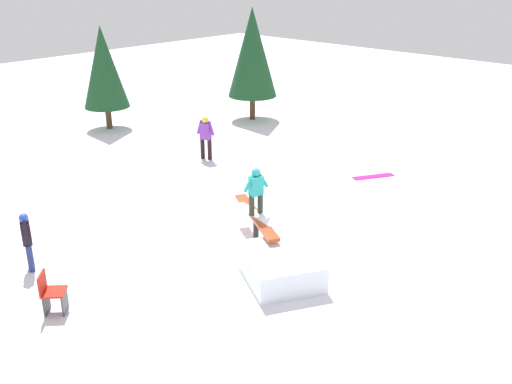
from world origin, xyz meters
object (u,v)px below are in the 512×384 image
at_px(rail_feature, 256,219).
at_px(pine_tree_near, 252,52).
at_px(bystander_purple, 206,135).
at_px(pine_tree_far, 104,67).
at_px(folding_chair, 52,294).
at_px(loose_snowboard_magenta, 373,176).
at_px(bystander_black, 27,238).
at_px(main_rider_on_rail, 256,193).

relative_size(rail_feature, pine_tree_near, 0.53).
height_order(bystander_purple, pine_tree_far, pine_tree_far).
height_order(folding_chair, pine_tree_near, pine_tree_near).
relative_size(bystander_purple, loose_snowboard_magenta, 1.09).
bearing_deg(bystander_black, bystander_purple, -46.55).
relative_size(bystander_purple, folding_chair, 1.74).
height_order(bystander_black, pine_tree_near, pine_tree_near).
height_order(bystander_black, pine_tree_far, pine_tree_far).
relative_size(rail_feature, bystander_black, 1.82).
xyz_separation_m(bystander_purple, pine_tree_near, (2.46, -4.97, 2.02)).
distance_m(main_rider_on_rail, bystander_purple, 6.67).
distance_m(rail_feature, pine_tree_far, 12.09).
relative_size(folding_chair, pine_tree_near, 0.19).
bearing_deg(bystander_black, pine_tree_far, -18.07).
bearing_deg(pine_tree_near, bystander_black, 112.09).
bearing_deg(folding_chair, bystander_purple, -17.24).
distance_m(rail_feature, loose_snowboard_magenta, 6.02).
distance_m(rail_feature, pine_tree_near, 11.94).
height_order(rail_feature, loose_snowboard_magenta, rail_feature).
xyz_separation_m(bystander_purple, bystander_black, (-2.77, 7.90, -0.08)).
relative_size(bystander_black, pine_tree_near, 0.29).
bearing_deg(bystander_black, pine_tree_near, -43.76).
relative_size(loose_snowboard_magenta, pine_tree_far, 0.34).
distance_m(folding_chair, pine_tree_near, 15.38).
height_order(main_rider_on_rail, pine_tree_far, pine_tree_far).
bearing_deg(folding_chair, main_rider_on_rail, -57.38).
distance_m(bystander_black, loose_snowboard_magenta, 10.69).
bearing_deg(main_rider_on_rail, bystander_black, 68.88).
height_order(main_rider_on_rail, bystander_purple, main_rider_on_rail).
distance_m(bystander_purple, pine_tree_near, 5.90).
height_order(folding_chair, pine_tree_far, pine_tree_far).
distance_m(pine_tree_near, pine_tree_far, 6.10).
distance_m(main_rider_on_rail, pine_tree_far, 12.00).
relative_size(rail_feature, loose_snowboard_magenta, 1.79).
xyz_separation_m(rail_feature, loose_snowboard_magenta, (0.38, -5.97, -0.66)).
height_order(main_rider_on_rail, bystander_black, main_rider_on_rail).
bearing_deg(bystander_black, rail_feature, -99.21).
bearing_deg(pine_tree_near, loose_snowboard_magenta, 162.05).
xyz_separation_m(rail_feature, pine_tree_far, (11.46, -3.38, 1.85)).
height_order(rail_feature, main_rider_on_rail, main_rider_on_rail).
distance_m(loose_snowboard_magenta, pine_tree_near, 8.61).
xyz_separation_m(bystander_purple, pine_tree_far, (5.80, 0.12, 1.66)).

